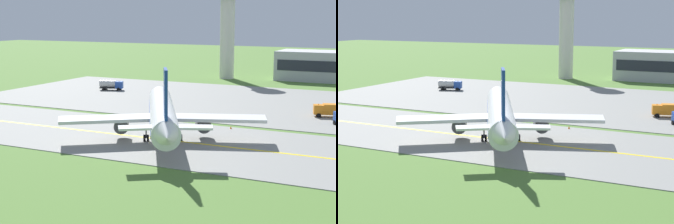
{
  "view_description": "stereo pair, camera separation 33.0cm",
  "coord_description": "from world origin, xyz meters",
  "views": [
    {
      "loc": [
        40.59,
        -75.0,
        19.7
      ],
      "look_at": [
        1.45,
        2.95,
        4.0
      ],
      "focal_mm": 58.51,
      "sensor_mm": 36.0,
      "label": 1
    },
    {
      "loc": [
        40.89,
        -74.85,
        19.7
      ],
      "look_at": [
        1.45,
        2.95,
        4.0
      ],
      "focal_mm": 58.51,
      "sensor_mm": 36.0,
      "label": 2
    }
  ],
  "objects": [
    {
      "name": "service_truck_fuel",
      "position": [
        21.96,
        31.63,
        1.53
      ],
      "size": [
        6.34,
        3.8,
        2.6
      ],
      "color": "orange",
      "rests_on": "ground"
    },
    {
      "name": "taxiway_strip",
      "position": [
        0.0,
        0.0,
        0.05
      ],
      "size": [
        240.0,
        28.0,
        0.1
      ],
      "primitive_type": "cube",
      "color": "gray",
      "rests_on": "ground"
    },
    {
      "name": "ground_plane",
      "position": [
        0.0,
        0.0,
        0.0
      ],
      "size": [
        500.0,
        500.0,
        0.0
      ],
      "primitive_type": "plane",
      "color": "#517A33"
    },
    {
      "name": "service_truck_baggage",
      "position": [
        -35.94,
        44.55,
        1.53
      ],
      "size": [
        6.34,
        3.89,
        2.65
      ],
      "color": "#264CA5",
      "rests_on": "ground"
    },
    {
      "name": "traffic_cone_near_edge",
      "position": [
        8.78,
        12.59,
        0.3
      ],
      "size": [
        0.44,
        0.44,
        0.6
      ],
      "primitive_type": "cone",
      "color": "orange",
      "rests_on": "ground"
    },
    {
      "name": "airplane_lead",
      "position": [
        1.69,
        0.53,
        4.13
      ],
      "size": [
        30.19,
        36.32,
        12.7
      ],
      "color": "white",
      "rests_on": "ground"
    },
    {
      "name": "control_tower",
      "position": [
        -18.7,
        83.46,
        17.56
      ],
      "size": [
        7.6,
        7.6,
        29.39
      ],
      "color": "silver",
      "rests_on": "ground"
    },
    {
      "name": "apron_pad",
      "position": [
        10.0,
        42.0,
        0.05
      ],
      "size": [
        140.0,
        52.0,
        0.1
      ],
      "primitive_type": "cube",
      "color": "gray",
      "rests_on": "ground"
    },
    {
      "name": "taxiway_centreline",
      "position": [
        0.0,
        0.0,
        0.11
      ],
      "size": [
        220.0,
        0.6,
        0.01
      ],
      "primitive_type": "cube",
      "color": "yellow",
      "rests_on": "taxiway_strip"
    }
  ]
}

